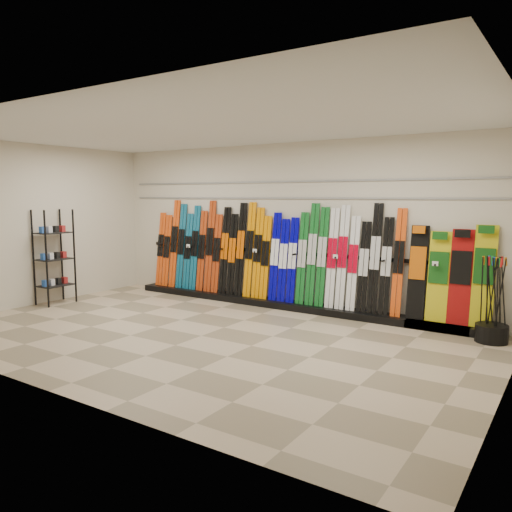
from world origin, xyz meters
The scene contains 13 objects.
floor centered at (0.00, 0.00, 0.00)m, with size 8.00×8.00×0.00m, color #86775C.
back_wall centered at (0.00, 2.50, 1.50)m, with size 8.00×8.00×0.00m, color beige.
left_wall centered at (-4.00, 0.00, 1.50)m, with size 5.00×5.00×0.00m, color beige.
right_wall centered at (4.00, 0.00, 1.50)m, with size 5.00×5.00×0.00m, color beige.
ceiling centered at (0.00, 0.00, 3.00)m, with size 8.00×8.00×0.00m, color silver.
ski_rack_base centered at (0.22, 2.28, 0.06)m, with size 8.00×0.40×0.12m, color black.
skis centered at (-0.45, 2.34, 0.95)m, with size 5.37×0.26×1.83m.
snowboards centered at (2.95, 2.35, 0.84)m, with size 1.26×0.23×1.50m.
accessory_rack centered at (-3.75, 0.21, 0.89)m, with size 0.40×0.60×1.79m, color black.
pole_bin centered at (3.60, 2.00, 0.12)m, with size 0.44×0.44×0.25m, color black.
ski_poles centered at (3.59, 2.04, 0.61)m, with size 0.36×0.32×1.18m.
slatwall_rail_0 centered at (0.00, 2.48, 2.00)m, with size 7.60×0.02×0.03m, color gray.
slatwall_rail_1 centered at (0.00, 2.48, 2.30)m, with size 7.60×0.02×0.03m, color gray.
Camera 1 is at (4.58, -5.50, 2.04)m, focal length 35.00 mm.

